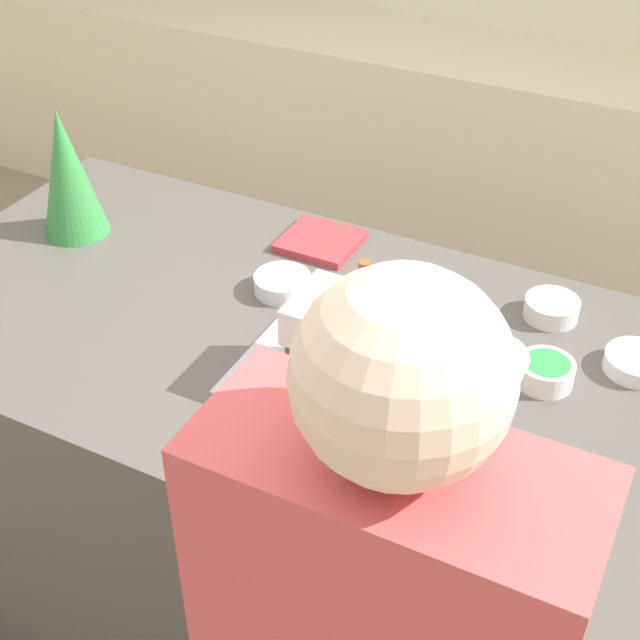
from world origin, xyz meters
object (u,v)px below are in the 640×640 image
object	(u,v)px
gingerbread_house	(337,338)
candy_bowl_far_left	(282,283)
candy_bowl_near_tray_right	(637,362)
cookbook	(320,241)
baking_tray	(337,379)
candy_bowl_behind_tray	(552,308)
decorative_tree	(67,173)
candy_bowl_center_rear	(545,371)

from	to	relation	value
gingerbread_house	candy_bowl_far_left	distance (m)	0.35
gingerbread_house	candy_bowl_near_tray_right	distance (m)	0.63
gingerbread_house	cookbook	bearing A→B (deg)	120.62
baking_tray	cookbook	distance (m)	0.53
candy_bowl_far_left	cookbook	bearing A→B (deg)	93.84
gingerbread_house	candy_bowl_far_left	world-z (taller)	gingerbread_house
candy_bowl_near_tray_right	candy_bowl_behind_tray	bearing A→B (deg)	153.75
gingerbread_house	candy_bowl_far_left	bearing A→B (deg)	137.78
gingerbread_house	cookbook	distance (m)	0.54
cookbook	baking_tray	bearing A→B (deg)	-59.44
decorative_tree	gingerbread_house	bearing A→B (deg)	-15.00
baking_tray	gingerbread_house	bearing A→B (deg)	31.24
decorative_tree	candy_bowl_near_tray_right	size ratio (longest dim) A/B	2.44
candy_bowl_behind_tray	candy_bowl_near_tray_right	bearing A→B (deg)	-26.25
candy_bowl_near_tray_right	cookbook	distance (m)	0.82
decorative_tree	candy_bowl_near_tray_right	world-z (taller)	decorative_tree
baking_tray	decorative_tree	distance (m)	0.90
gingerbread_house	candy_bowl_behind_tray	xyz separation A→B (m)	(0.33, 0.41, -0.08)
baking_tray	candy_bowl_far_left	bearing A→B (deg)	137.70
candy_bowl_center_rear	cookbook	distance (m)	0.70
baking_tray	cookbook	size ratio (longest dim) A/B	2.24
candy_bowl_behind_tray	decorative_tree	bearing A→B (deg)	-171.12
decorative_tree	candy_bowl_behind_tray	bearing A→B (deg)	8.88
candy_bowl_center_rear	baking_tray	bearing A→B (deg)	-153.66
candy_bowl_near_tray_right	cookbook	world-z (taller)	candy_bowl_near_tray_right
baking_tray	decorative_tree	size ratio (longest dim) A/B	1.26
gingerbread_house	candy_bowl_center_rear	world-z (taller)	gingerbread_house
gingerbread_house	decorative_tree	bearing A→B (deg)	165.00
candy_bowl_far_left	candy_bowl_center_rear	bearing A→B (deg)	-3.93
baking_tray	candy_bowl_behind_tray	xyz separation A→B (m)	(0.33, 0.41, 0.02)
baking_tray	decorative_tree	world-z (taller)	decorative_tree
candy_bowl_near_tray_right	cookbook	xyz separation A→B (m)	(-0.80, 0.14, -0.01)
candy_bowl_near_tray_right	candy_bowl_center_rear	xyz separation A→B (m)	(-0.16, -0.13, 0.01)
baking_tray	candy_bowl_near_tray_right	bearing A→B (deg)	30.21
candy_bowl_behind_tray	candy_bowl_center_rear	bearing A→B (deg)	-77.98
decorative_tree	cookbook	distance (m)	0.65
decorative_tree	candy_bowl_far_left	xyz separation A→B (m)	(0.60, 0.00, -0.14)
baking_tray	decorative_tree	bearing A→B (deg)	164.97
candy_bowl_behind_tray	gingerbread_house	bearing A→B (deg)	-128.42
baking_tray	candy_bowl_behind_tray	bearing A→B (deg)	51.56
candy_bowl_near_tray_right	cookbook	bearing A→B (deg)	170.03
candy_bowl_center_rear	cookbook	bearing A→B (deg)	157.54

